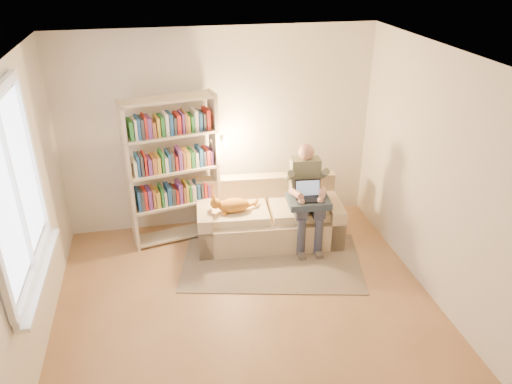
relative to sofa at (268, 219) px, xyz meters
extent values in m
plane|color=#936943|center=(-0.52, -1.65, -0.28)|extent=(4.50, 4.50, 0.00)
cube|color=white|center=(-0.52, -1.65, 2.32)|extent=(4.00, 4.50, 0.02)
cube|color=silver|center=(-2.52, -1.65, 1.02)|extent=(0.02, 4.50, 2.60)
cube|color=silver|center=(1.48, -1.65, 1.02)|extent=(0.02, 4.50, 2.60)
cube|color=silver|center=(-0.52, 0.60, 1.02)|extent=(4.00, 0.02, 2.60)
plane|color=white|center=(-2.49, -1.45, 1.37)|extent=(0.00, 1.50, 1.50)
cube|color=white|center=(-2.48, -1.45, 0.58)|extent=(0.05, 1.50, 0.08)
cube|color=white|center=(-2.48, -1.45, 1.37)|extent=(0.04, 0.05, 1.50)
cube|color=white|center=(-2.44, -1.45, 0.53)|extent=(0.12, 1.52, 0.04)
cube|color=tan|center=(0.00, -0.04, -0.09)|extent=(1.87, 0.96, 0.38)
cube|color=tan|center=(0.02, 0.28, 0.29)|extent=(1.82, 0.33, 0.39)
cube|color=tan|center=(-0.81, 0.03, -0.01)|extent=(0.25, 0.83, 0.54)
cube|color=tan|center=(0.81, -0.10, -0.01)|extent=(0.25, 0.83, 0.54)
cube|color=beige|center=(-0.41, -0.05, 0.15)|extent=(0.81, 0.60, 0.11)
cube|color=beige|center=(0.40, -0.12, 0.15)|extent=(0.81, 0.60, 0.11)
cube|color=#686F5A|center=(0.45, -0.05, 0.58)|extent=(0.37, 0.23, 0.49)
sphere|color=tan|center=(0.45, -0.07, 0.92)|extent=(0.20, 0.20, 0.20)
cube|color=#343849|center=(0.32, -0.28, 0.29)|extent=(0.18, 0.41, 0.15)
cube|color=#343849|center=(0.54, -0.29, 0.29)|extent=(0.18, 0.41, 0.15)
cylinder|color=#343849|center=(0.31, -0.47, -0.03)|extent=(0.10, 0.10, 0.51)
cylinder|color=#343849|center=(0.52, -0.49, -0.03)|extent=(0.10, 0.10, 0.51)
ellipsoid|color=orange|center=(-0.41, -0.08, 0.29)|extent=(0.41, 0.24, 0.17)
sphere|color=orange|center=(-0.64, -0.09, 0.35)|extent=(0.14, 0.14, 0.14)
cylinder|color=orange|center=(-0.21, -0.05, 0.26)|extent=(0.19, 0.05, 0.05)
cube|color=#283847|center=(0.38, -0.29, 0.38)|extent=(0.53, 0.45, 0.08)
cube|color=black|center=(0.38, -0.33, 0.43)|extent=(0.33, 0.25, 0.02)
cube|color=black|center=(0.39, -0.23, 0.52)|extent=(0.32, 0.10, 0.21)
plane|color=#8CA5CC|center=(0.39, -0.23, 0.52)|extent=(0.29, 0.11, 0.28)
cube|color=beige|center=(-1.68, 0.14, 0.67)|extent=(0.10, 0.29, 1.89)
cube|color=beige|center=(-0.62, 0.37, 0.67)|extent=(0.10, 0.29, 1.89)
cube|color=beige|center=(-1.15, 0.25, -0.23)|extent=(1.16, 0.51, 0.03)
cube|color=beige|center=(-1.15, 0.25, 0.23)|extent=(1.16, 0.51, 0.03)
cube|color=beige|center=(-1.15, 0.25, 0.69)|extent=(1.16, 0.51, 0.03)
cube|color=beige|center=(-1.15, 0.25, 1.15)|extent=(1.16, 0.51, 0.03)
cube|color=beige|center=(-1.15, 0.25, 1.58)|extent=(1.16, 0.51, 0.03)
cube|color=#B2261E|center=(-1.15, 0.25, 0.36)|extent=(0.99, 0.42, 0.22)
cube|color=#66337F|center=(-1.15, 0.25, 0.82)|extent=(0.99, 0.42, 0.22)
cube|color=#995933|center=(-1.15, 0.25, 1.28)|extent=(0.99, 0.42, 0.22)
cylinder|color=beige|center=(-0.70, 0.35, 0.73)|extent=(0.10, 0.10, 0.04)
cone|color=beige|center=(-0.52, 0.26, 1.01)|extent=(0.15, 0.17, 0.16)
cube|color=#7B6D59|center=(-0.08, -0.55, -0.27)|extent=(2.35, 1.69, 0.01)
camera|label=1|loc=(-1.27, -5.43, 3.21)|focal=35.00mm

